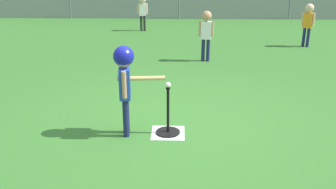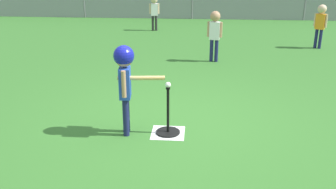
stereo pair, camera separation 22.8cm
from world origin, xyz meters
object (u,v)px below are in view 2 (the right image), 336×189
(batting_tee, at_px, (168,126))
(fielder_deep_center, at_px, (154,9))
(baseball_on_tee, at_px, (168,85))
(fielder_near_left, at_px, (321,20))
(fielder_deep_right, at_px, (215,29))
(batter_child, at_px, (125,72))

(batting_tee, distance_m, fielder_deep_center, 7.28)
(baseball_on_tee, bearing_deg, fielder_near_left, 56.90)
(batting_tee, bearing_deg, fielder_deep_center, 97.92)
(batting_tee, xyz_separation_m, fielder_near_left, (3.37, 5.17, 0.60))
(fielder_near_left, height_order, fielder_deep_center, fielder_near_left)
(fielder_deep_right, relative_size, fielder_deep_center, 1.06)
(fielder_deep_center, bearing_deg, fielder_deep_right, -63.85)
(fielder_near_left, xyz_separation_m, fielder_deep_right, (-2.66, -1.49, 0.01))
(batter_child, bearing_deg, baseball_on_tee, 5.46)
(baseball_on_tee, height_order, batter_child, batter_child)
(batting_tee, relative_size, batter_child, 0.54)
(baseball_on_tee, height_order, fielder_deep_center, fielder_deep_center)
(fielder_near_left, bearing_deg, batter_child, -126.82)
(batter_child, relative_size, fielder_deep_right, 1.08)
(baseball_on_tee, distance_m, fielder_near_left, 6.18)
(batting_tee, relative_size, fielder_deep_right, 0.58)
(batting_tee, xyz_separation_m, baseball_on_tee, (0.00, 0.00, 0.58))
(fielder_near_left, height_order, fielder_deep_right, fielder_deep_right)
(fielder_near_left, relative_size, fielder_deep_center, 1.04)
(batter_child, distance_m, fielder_near_left, 6.53)
(batting_tee, bearing_deg, fielder_near_left, 56.90)
(baseball_on_tee, bearing_deg, batting_tee, -104.04)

